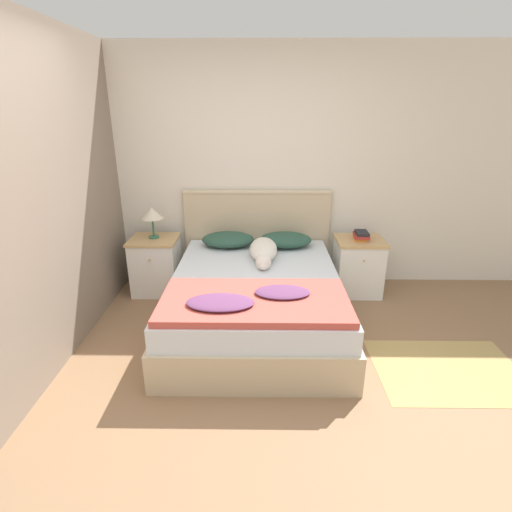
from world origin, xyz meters
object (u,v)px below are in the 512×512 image
at_px(nightstand_right, 358,266).
at_px(table_lamp, 152,214).
at_px(pillow_right, 285,240).
at_px(bed, 256,301).
at_px(book_stack, 361,235).
at_px(nightstand_left, 156,265).
at_px(pillow_left, 228,240).
at_px(dog, 264,251).

relative_size(nightstand_right, table_lamp, 1.84).
height_order(nightstand_right, pillow_right, pillow_right).
height_order(bed, table_lamp, table_lamp).
height_order(bed, book_stack, book_stack).
relative_size(nightstand_left, table_lamp, 1.84).
bearing_deg(pillow_right, book_stack, -2.83).
bearing_deg(pillow_left, pillow_right, 0.00).
relative_size(bed, table_lamp, 6.00).
distance_m(bed, dog, 0.53).
bearing_deg(nightstand_right, pillow_left, 178.80).
height_order(pillow_right, dog, dog).
distance_m(pillow_left, book_stack, 1.41).
bearing_deg(bed, book_stack, 33.19).
distance_m(nightstand_left, dog, 1.25).
xyz_separation_m(nightstand_left, book_stack, (2.20, -0.01, 0.35)).
distance_m(nightstand_left, pillow_right, 1.43).
height_order(nightstand_left, dog, dog).
bearing_deg(book_stack, bed, -146.81).
distance_m(nightstand_right, book_stack, 0.35).
bearing_deg(pillow_right, pillow_left, 180.00).
relative_size(bed, pillow_left, 3.59).
relative_size(pillow_left, book_stack, 2.34).
xyz_separation_m(pillow_right, table_lamp, (-1.41, -0.01, 0.28)).
relative_size(nightstand_right, dog, 0.78).
height_order(pillow_right, book_stack, book_stack).
bearing_deg(nightstand_left, pillow_left, 2.12).
relative_size(nightstand_left, dog, 0.78).
relative_size(bed, book_stack, 8.39).
distance_m(bed, nightstand_right, 1.32).
bearing_deg(bed, pillow_right, 67.97).
relative_size(nightstand_right, pillow_right, 1.10).
bearing_deg(table_lamp, book_stack, -0.85).
distance_m(bed, table_lamp, 1.47).
relative_size(nightstand_right, pillow_left, 1.10).
distance_m(pillow_right, book_stack, 0.80).
bearing_deg(nightstand_left, book_stack, -0.26).
bearing_deg(dog, pillow_left, 136.31).
height_order(nightstand_left, pillow_left, pillow_left).
height_order(nightstand_left, nightstand_right, same).
xyz_separation_m(nightstand_left, nightstand_right, (2.20, 0.00, 0.00)).
bearing_deg(table_lamp, nightstand_left, -90.00).
xyz_separation_m(nightstand_left, dog, (1.17, -0.33, 0.29)).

